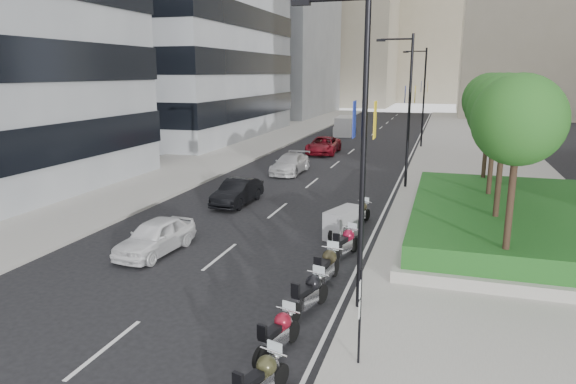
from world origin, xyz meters
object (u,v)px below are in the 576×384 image
at_px(motorcycle_3, 327,267).
at_px(delivery_van, 345,127).
at_px(car_c, 290,164).
at_px(lamp_post_0, 358,139).
at_px(motorcycle_4, 345,243).
at_px(motorcycle_5, 343,223).
at_px(car_a, 155,236).
at_px(motorcycle_1, 278,334).
at_px(motorcycle_2, 309,294).
at_px(motorcycle_6, 360,213).
at_px(car_b, 237,192).
at_px(motorcycle_0, 260,381).
at_px(lamp_post_2, 422,93).
at_px(parking_sign, 360,312).
at_px(lamp_post_1, 407,104).
at_px(car_d, 323,145).

distance_m(motorcycle_3, delivery_van, 41.81).
bearing_deg(car_c, lamp_post_0, -66.52).
height_order(motorcycle_4, motorcycle_5, motorcycle_5).
height_order(motorcycle_4, car_a, car_a).
xyz_separation_m(lamp_post_0, motorcycle_1, (-1.36, -2.95, -4.52)).
xyz_separation_m(motorcycle_2, motorcycle_6, (-0.04, 9.34, -0.04)).
distance_m(car_a, car_b, 7.97).
distance_m(motorcycle_3, car_a, 7.09).
bearing_deg(motorcycle_2, motorcycle_6, 16.56).
xyz_separation_m(lamp_post_0, motorcycle_0, (-1.09, -4.96, -4.51)).
distance_m(lamp_post_2, motorcycle_3, 33.70).
bearing_deg(motorcycle_6, car_c, 48.83).
bearing_deg(motorcycle_0, motorcycle_6, 17.69).
distance_m(lamp_post_0, car_c, 21.71).
xyz_separation_m(motorcycle_1, car_a, (-6.84, 5.60, 0.12)).
relative_size(car_a, car_b, 0.97).
relative_size(parking_sign, motorcycle_4, 1.23).
height_order(motorcycle_5, car_b, car_b).
height_order(lamp_post_1, lamp_post_2, same).
distance_m(lamp_post_2, motorcycle_5, 28.66).
distance_m(lamp_post_1, motorcycle_4, 13.48).
xyz_separation_m(lamp_post_1, car_d, (-7.75, 12.06, -4.34)).
distance_m(car_b, delivery_van, 32.17).
distance_m(motorcycle_3, car_c, 19.32).
bearing_deg(car_a, lamp_post_0, -13.28).
bearing_deg(car_d, lamp_post_1, -58.96).
bearing_deg(motorcycle_1, car_a, 64.89).
distance_m(motorcycle_2, motorcycle_5, 7.27).
bearing_deg(parking_sign, lamp_post_2, 90.99).
relative_size(motorcycle_3, car_c, 0.49).
height_order(motorcycle_6, car_a, car_a).
height_order(car_b, delivery_van, delivery_van).
xyz_separation_m(lamp_post_2, parking_sign, (0.66, -38.00, -3.61)).
relative_size(motorcycle_2, delivery_van, 0.42).
relative_size(lamp_post_1, car_a, 2.30).
bearing_deg(delivery_van, motorcycle_3, -84.01).
bearing_deg(motorcycle_0, lamp_post_2, 15.47).
bearing_deg(motorcycle_6, motorcycle_3, -162.07).
relative_size(motorcycle_1, motorcycle_6, 1.02).
distance_m(motorcycle_0, car_b, 17.08).
bearing_deg(lamp_post_2, lamp_post_1, -90.00).
relative_size(lamp_post_0, car_d, 1.73).
bearing_deg(lamp_post_0, motorcycle_1, -114.71).
height_order(motorcycle_1, car_a, car_a).
distance_m(motorcycle_3, car_d, 28.21).
bearing_deg(car_a, car_d, 93.68).
bearing_deg(lamp_post_2, lamp_post_0, -90.00).
xyz_separation_m(motorcycle_1, car_d, (-6.39, 32.00, 0.18)).
height_order(motorcycle_1, car_d, car_d).
xyz_separation_m(parking_sign, delivery_van, (-9.17, 45.78, -0.49)).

